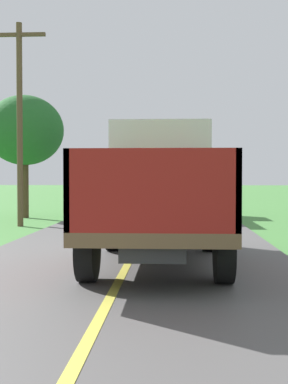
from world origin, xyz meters
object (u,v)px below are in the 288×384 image
object	(u,v)px
utility_pole_roadside	(20,117)
roadside_tree_far_left	(25,131)
banana_truck_near	(160,189)
banana_truck_far	(161,182)

from	to	relation	value
utility_pole_roadside	roadside_tree_far_left	distance (m)	3.66
utility_pole_roadside	roadside_tree_far_left	xyz separation A→B (m)	(-0.86, 3.56, -0.13)
banana_truck_near	utility_pole_roadside	world-z (taller)	utility_pole_roadside
banana_truck_near	roadside_tree_far_left	distance (m)	12.27
banana_truck_near	banana_truck_far	bearing A→B (deg)	91.37
utility_pole_roadside	roadside_tree_far_left	bearing A→B (deg)	103.61
banana_truck_near	banana_truck_far	size ratio (longest dim) A/B	1.00
banana_truck_far	utility_pole_roadside	distance (m)	7.21
banana_truck_far	utility_pole_roadside	size ratio (longest dim) A/B	0.84
roadside_tree_far_left	banana_truck_near	bearing A→B (deg)	-61.18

